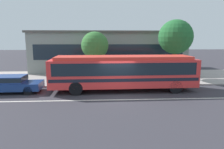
{
  "coord_description": "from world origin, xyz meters",
  "views": [
    {
      "loc": [
        -1.2,
        -13.98,
        4.1
      ],
      "look_at": [
        -0.31,
        1.65,
        1.3
      ],
      "focal_mm": 32.72,
      "sensor_mm": 36.0,
      "label": 1
    }
  ],
  "objects_px": {
    "transit_bus": "(123,71)",
    "pedestrian_standing_by_tree": "(109,71)",
    "pedestrian_waiting_near_sign": "(95,72)",
    "street_tree_mid_block": "(176,37)",
    "pedestrian_walking_along_curb": "(117,72)",
    "sedan_behind_bus": "(9,83)",
    "street_tree_near_stop": "(95,45)",
    "bus_stop_sign": "(169,66)"
  },
  "relations": [
    {
      "from": "transit_bus",
      "to": "pedestrian_standing_by_tree",
      "type": "distance_m",
      "value": 3.26
    },
    {
      "from": "pedestrian_waiting_near_sign",
      "to": "street_tree_mid_block",
      "type": "height_order",
      "value": "street_tree_mid_block"
    },
    {
      "from": "sedan_behind_bus",
      "to": "pedestrian_standing_by_tree",
      "type": "bearing_deg",
      "value": 22.09
    },
    {
      "from": "bus_stop_sign",
      "to": "street_tree_mid_block",
      "type": "xyz_separation_m",
      "value": [
        1.35,
        2.31,
        2.52
      ]
    },
    {
      "from": "transit_bus",
      "to": "pedestrian_walking_along_curb",
      "type": "height_order",
      "value": "transit_bus"
    },
    {
      "from": "pedestrian_walking_along_curb",
      "to": "pedestrian_standing_by_tree",
      "type": "xyz_separation_m",
      "value": [
        -0.71,
        0.47,
        0.01
      ]
    },
    {
      "from": "transit_bus",
      "to": "sedan_behind_bus",
      "type": "xyz_separation_m",
      "value": [
        -8.74,
        -0.08,
        -0.87
      ]
    },
    {
      "from": "sedan_behind_bus",
      "to": "pedestrian_standing_by_tree",
      "type": "relative_size",
      "value": 2.78
    },
    {
      "from": "pedestrian_standing_by_tree",
      "to": "bus_stop_sign",
      "type": "bearing_deg",
      "value": -12.12
    },
    {
      "from": "pedestrian_waiting_near_sign",
      "to": "street_tree_mid_block",
      "type": "relative_size",
      "value": 0.29
    },
    {
      "from": "transit_bus",
      "to": "street_tree_near_stop",
      "type": "xyz_separation_m",
      "value": [
        -2.33,
        4.8,
        1.78
      ]
    },
    {
      "from": "pedestrian_waiting_near_sign",
      "to": "pedestrian_standing_by_tree",
      "type": "xyz_separation_m",
      "value": [
        1.33,
        0.72,
        0.0
      ]
    },
    {
      "from": "transit_bus",
      "to": "street_tree_near_stop",
      "type": "height_order",
      "value": "street_tree_near_stop"
    },
    {
      "from": "street_tree_mid_block",
      "to": "pedestrian_standing_by_tree",
      "type": "bearing_deg",
      "value": -169.78
    },
    {
      "from": "pedestrian_waiting_near_sign",
      "to": "pedestrian_walking_along_curb",
      "type": "bearing_deg",
      "value": 6.85
    },
    {
      "from": "pedestrian_walking_along_curb",
      "to": "street_tree_near_stop",
      "type": "relative_size",
      "value": 0.36
    },
    {
      "from": "transit_bus",
      "to": "pedestrian_walking_along_curb",
      "type": "relative_size",
      "value": 6.82
    },
    {
      "from": "street_tree_near_stop",
      "to": "pedestrian_waiting_near_sign",
      "type": "bearing_deg",
      "value": -89.58
    },
    {
      "from": "pedestrian_walking_along_curb",
      "to": "street_tree_mid_block",
      "type": "distance_m",
      "value": 6.85
    },
    {
      "from": "bus_stop_sign",
      "to": "street_tree_mid_block",
      "type": "distance_m",
      "value": 3.67
    },
    {
      "from": "sedan_behind_bus",
      "to": "pedestrian_waiting_near_sign",
      "type": "relative_size",
      "value": 2.8
    },
    {
      "from": "pedestrian_walking_along_curb",
      "to": "sedan_behind_bus",
      "type": "bearing_deg",
      "value": -162.44
    },
    {
      "from": "sedan_behind_bus",
      "to": "bus_stop_sign",
      "type": "bearing_deg",
      "value": 8.87
    },
    {
      "from": "street_tree_near_stop",
      "to": "pedestrian_walking_along_curb",
      "type": "bearing_deg",
      "value": -46.95
    },
    {
      "from": "street_tree_mid_block",
      "to": "street_tree_near_stop",
      "type": "bearing_deg",
      "value": 176.11
    },
    {
      "from": "pedestrian_walking_along_curb",
      "to": "pedestrian_standing_by_tree",
      "type": "relative_size",
      "value": 0.99
    },
    {
      "from": "transit_bus",
      "to": "sedan_behind_bus",
      "type": "bearing_deg",
      "value": -179.5
    },
    {
      "from": "pedestrian_waiting_near_sign",
      "to": "street_tree_near_stop",
      "type": "xyz_separation_m",
      "value": [
        -0.02,
        2.44,
        2.28
      ]
    },
    {
      "from": "pedestrian_standing_by_tree",
      "to": "street_tree_near_stop",
      "type": "xyz_separation_m",
      "value": [
        -1.35,
        1.72,
        2.28
      ]
    },
    {
      "from": "pedestrian_waiting_near_sign",
      "to": "pedestrian_standing_by_tree",
      "type": "distance_m",
      "value": 1.51
    },
    {
      "from": "pedestrian_walking_along_curb",
      "to": "bus_stop_sign",
      "type": "relative_size",
      "value": 0.68
    },
    {
      "from": "bus_stop_sign",
      "to": "street_tree_near_stop",
      "type": "bearing_deg",
      "value": 156.58
    },
    {
      "from": "street_tree_mid_block",
      "to": "transit_bus",
      "type": "bearing_deg",
      "value": -142.71
    },
    {
      "from": "sedan_behind_bus",
      "to": "pedestrian_waiting_near_sign",
      "type": "xyz_separation_m",
      "value": [
        6.43,
        2.43,
        0.37
      ]
    },
    {
      "from": "pedestrian_walking_along_curb",
      "to": "street_tree_mid_block",
      "type": "relative_size",
      "value": 0.29
    },
    {
      "from": "transit_bus",
      "to": "pedestrian_waiting_near_sign",
      "type": "xyz_separation_m",
      "value": [
        -2.31,
        2.36,
        -0.5
      ]
    },
    {
      "from": "sedan_behind_bus",
      "to": "bus_stop_sign",
      "type": "xyz_separation_m",
      "value": [
        12.98,
        2.03,
        0.95
      ]
    },
    {
      "from": "bus_stop_sign",
      "to": "street_tree_mid_block",
      "type": "bearing_deg",
      "value": 59.72
    },
    {
      "from": "transit_bus",
      "to": "pedestrian_standing_by_tree",
      "type": "bearing_deg",
      "value": 107.76
    },
    {
      "from": "pedestrian_waiting_near_sign",
      "to": "street_tree_near_stop",
      "type": "distance_m",
      "value": 3.34
    },
    {
      "from": "transit_bus",
      "to": "bus_stop_sign",
      "type": "xyz_separation_m",
      "value": [
        4.24,
        1.95,
        0.08
      ]
    },
    {
      "from": "transit_bus",
      "to": "pedestrian_waiting_near_sign",
      "type": "relative_size",
      "value": 6.77
    }
  ]
}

